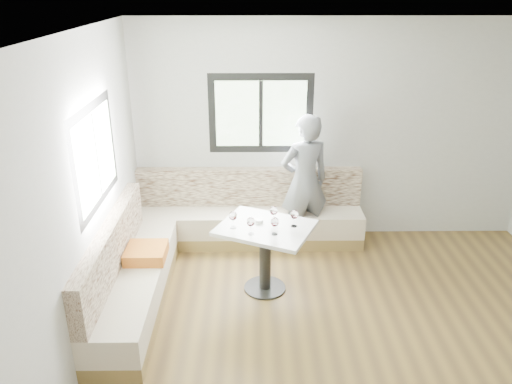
% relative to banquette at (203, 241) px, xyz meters
% --- Properties ---
extents(room, '(5.01, 5.01, 2.81)m').
position_rel_banquette_xyz_m(room, '(1.51, -1.55, 1.08)').
color(room, brown).
rests_on(room, ground).
extents(banquette, '(2.90, 2.80, 0.95)m').
position_rel_banquette_xyz_m(banquette, '(0.00, 0.00, 0.00)').
color(banquette, olive).
rests_on(banquette, ground).
extents(table, '(1.17, 1.06, 0.78)m').
position_rel_banquette_xyz_m(table, '(0.72, -0.49, 0.25)').
color(table, black).
rests_on(table, ground).
extents(person, '(0.73, 0.58, 1.73)m').
position_rel_banquette_xyz_m(person, '(1.23, 0.55, 0.53)').
color(person, slate).
rests_on(person, ground).
extents(olive_ramekin, '(0.09, 0.09, 0.03)m').
position_rel_banquette_xyz_m(olive_ramekin, '(0.65, -0.40, 0.46)').
color(olive_ramekin, white).
rests_on(olive_ramekin, table).
extents(wine_glass_a, '(0.08, 0.08, 0.19)m').
position_rel_banquette_xyz_m(wine_glass_a, '(0.38, -0.52, 0.58)').
color(wine_glass_a, white).
rests_on(wine_glass_a, table).
extents(wine_glass_b, '(0.08, 0.08, 0.19)m').
position_rel_banquette_xyz_m(wine_glass_b, '(0.56, -0.67, 0.58)').
color(wine_glass_b, white).
rests_on(wine_glass_b, table).
extents(wine_glass_c, '(0.08, 0.08, 0.19)m').
position_rel_banquette_xyz_m(wine_glass_c, '(0.81, -0.68, 0.58)').
color(wine_glass_c, white).
rests_on(wine_glass_c, table).
extents(wine_glass_d, '(0.08, 0.08, 0.19)m').
position_rel_banquette_xyz_m(wine_glass_d, '(0.81, -0.40, 0.58)').
color(wine_glass_d, white).
rests_on(wine_glass_d, table).
extents(wine_glass_e, '(0.08, 0.08, 0.19)m').
position_rel_banquette_xyz_m(wine_glass_e, '(1.02, -0.50, 0.58)').
color(wine_glass_e, white).
rests_on(wine_glass_e, table).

